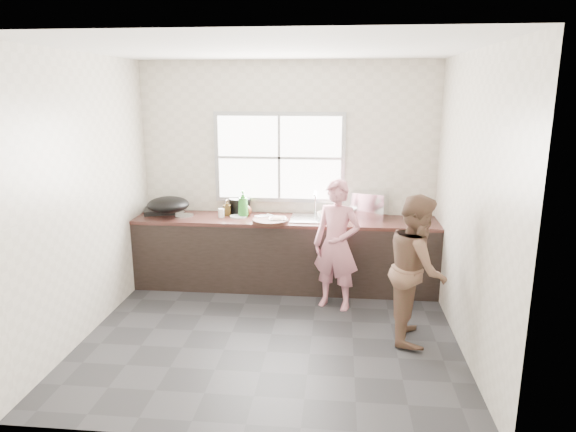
# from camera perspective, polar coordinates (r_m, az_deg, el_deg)

# --- Properties ---
(floor) EXTENTS (3.60, 3.20, 0.01)m
(floor) POSITION_cam_1_polar(r_m,az_deg,el_deg) (5.22, -1.85, -13.02)
(floor) COLOR #262628
(floor) RESTS_ON ground
(ceiling) EXTENTS (3.60, 3.20, 0.01)m
(ceiling) POSITION_cam_1_polar(r_m,az_deg,el_deg) (4.67, -2.12, 18.14)
(ceiling) COLOR silver
(ceiling) RESTS_ON wall_back
(wall_back) EXTENTS (3.60, 0.01, 2.70)m
(wall_back) POSITION_cam_1_polar(r_m,az_deg,el_deg) (6.33, -0.04, 4.72)
(wall_back) COLOR beige
(wall_back) RESTS_ON ground
(wall_left) EXTENTS (0.01, 3.20, 2.70)m
(wall_left) POSITION_cam_1_polar(r_m,az_deg,el_deg) (5.31, -21.66, 1.96)
(wall_left) COLOR beige
(wall_left) RESTS_ON ground
(wall_right) EXTENTS (0.01, 3.20, 2.70)m
(wall_right) POSITION_cam_1_polar(r_m,az_deg,el_deg) (4.87, 19.58, 1.13)
(wall_right) COLOR beige
(wall_right) RESTS_ON ground
(wall_front) EXTENTS (3.60, 0.01, 2.70)m
(wall_front) POSITION_cam_1_polar(r_m,az_deg,el_deg) (3.24, -5.76, -4.32)
(wall_front) COLOR beige
(wall_front) RESTS_ON ground
(cabinet) EXTENTS (3.60, 0.62, 0.82)m
(cabinet) POSITION_cam_1_polar(r_m,az_deg,el_deg) (6.25, -0.33, -4.28)
(cabinet) COLOR black
(cabinet) RESTS_ON floor
(countertop) EXTENTS (3.60, 0.64, 0.04)m
(countertop) POSITION_cam_1_polar(r_m,az_deg,el_deg) (6.13, -0.33, -0.46)
(countertop) COLOR #361B16
(countertop) RESTS_ON cabinet
(sink) EXTENTS (0.55, 0.45, 0.02)m
(sink) POSITION_cam_1_polar(r_m,az_deg,el_deg) (6.10, 2.94, -0.31)
(sink) COLOR silver
(sink) RESTS_ON countertop
(faucet) EXTENTS (0.02, 0.02, 0.30)m
(faucet) POSITION_cam_1_polar(r_m,az_deg,el_deg) (6.26, 3.05, 1.42)
(faucet) COLOR silver
(faucet) RESTS_ON countertop
(window_frame) EXTENTS (1.60, 0.05, 1.10)m
(window_frame) POSITION_cam_1_polar(r_m,az_deg,el_deg) (6.30, -0.96, 6.51)
(window_frame) COLOR #9EA0A5
(window_frame) RESTS_ON wall_back
(window_glazing) EXTENTS (1.50, 0.01, 1.00)m
(window_glazing) POSITION_cam_1_polar(r_m,az_deg,el_deg) (6.28, -0.99, 6.48)
(window_glazing) COLOR white
(window_glazing) RESTS_ON window_frame
(woman) EXTENTS (0.57, 0.47, 1.34)m
(woman) POSITION_cam_1_polar(r_m,az_deg,el_deg) (5.61, 5.42, -3.68)
(woman) COLOR #CB7A88
(woman) RESTS_ON floor
(person_side) EXTENTS (0.59, 0.73, 1.42)m
(person_side) POSITION_cam_1_polar(r_m,az_deg,el_deg) (5.03, 14.13, -5.67)
(person_side) COLOR brown
(person_side) RESTS_ON floor
(cutting_board) EXTENTS (0.51, 0.51, 0.04)m
(cutting_board) POSITION_cam_1_polar(r_m,az_deg,el_deg) (5.94, -1.98, -0.54)
(cutting_board) COLOR black
(cutting_board) RESTS_ON countertop
(cleaver) EXTENTS (0.23, 0.20, 0.01)m
(cleaver) POSITION_cam_1_polar(r_m,az_deg,el_deg) (6.08, -2.67, 0.02)
(cleaver) COLOR #B6BABD
(cleaver) RESTS_ON cutting_board
(bowl_mince) EXTENTS (0.22, 0.22, 0.05)m
(bowl_mince) POSITION_cam_1_polar(r_m,az_deg,el_deg) (5.95, -1.16, -0.44)
(bowl_mince) COLOR silver
(bowl_mince) RESTS_ON countertop
(bowl_crabs) EXTENTS (0.25, 0.25, 0.07)m
(bowl_crabs) POSITION_cam_1_polar(r_m,az_deg,el_deg) (6.09, 4.52, -0.08)
(bowl_crabs) COLOR white
(bowl_crabs) RESTS_ON countertop
(bowl_held) EXTENTS (0.23, 0.23, 0.06)m
(bowl_held) POSITION_cam_1_polar(r_m,az_deg,el_deg) (5.88, 5.19, -0.62)
(bowl_held) COLOR white
(bowl_held) RESTS_ON countertop
(black_pot) EXTENTS (0.28, 0.28, 0.19)m
(black_pot) POSITION_cam_1_polar(r_m,az_deg,el_deg) (6.41, -5.38, 1.16)
(black_pot) COLOR black
(black_pot) RESTS_ON countertop
(plate_food) EXTENTS (0.24, 0.24, 0.02)m
(plate_food) POSITION_cam_1_polar(r_m,az_deg,el_deg) (6.22, -5.55, -0.05)
(plate_food) COLOR silver
(plate_food) RESTS_ON countertop
(bottle_green) EXTENTS (0.16, 0.16, 0.32)m
(bottle_green) POSITION_cam_1_polar(r_m,az_deg,el_deg) (6.19, -5.02, 1.37)
(bottle_green) COLOR #2A8029
(bottle_green) RESTS_ON countertop
(bottle_brown_tall) EXTENTS (0.09, 0.09, 0.18)m
(bottle_brown_tall) POSITION_cam_1_polar(r_m,az_deg,el_deg) (6.30, -6.80, 0.86)
(bottle_brown_tall) COLOR #422E10
(bottle_brown_tall) RESTS_ON countertop
(bottle_brown_short) EXTENTS (0.16, 0.16, 0.16)m
(bottle_brown_short) POSITION_cam_1_polar(r_m,az_deg,el_deg) (6.28, -4.68, 0.80)
(bottle_brown_short) COLOR #4C2513
(bottle_brown_short) RESTS_ON countertop
(glass_jar) EXTENTS (0.09, 0.09, 0.10)m
(glass_jar) POSITION_cam_1_polar(r_m,az_deg,el_deg) (6.23, -7.42, 0.34)
(glass_jar) COLOR white
(glass_jar) RESTS_ON countertop
(burner) EXTENTS (0.47, 0.47, 0.06)m
(burner) POSITION_cam_1_polar(r_m,az_deg,el_deg) (6.61, -14.04, 0.61)
(burner) COLOR black
(burner) RESTS_ON countertop
(wok) EXTENTS (0.66, 0.66, 0.19)m
(wok) POSITION_cam_1_polar(r_m,az_deg,el_deg) (6.32, -13.16, 1.23)
(wok) COLOR black
(wok) RESTS_ON burner
(dish_rack) EXTENTS (0.48, 0.39, 0.31)m
(dish_rack) POSITION_cam_1_polar(r_m,az_deg,el_deg) (6.24, 9.02, 1.26)
(dish_rack) COLOR silver
(dish_rack) RESTS_ON countertop
(pot_lid_left) EXTENTS (0.29, 0.29, 0.01)m
(pot_lid_left) POSITION_cam_1_polar(r_m,az_deg,el_deg) (6.56, -12.39, 0.40)
(pot_lid_left) COLOR #B6B7BD
(pot_lid_left) RESTS_ON countertop
(pot_lid_right) EXTENTS (0.28, 0.28, 0.01)m
(pot_lid_right) POSITION_cam_1_polar(r_m,az_deg,el_deg) (6.38, -11.46, 0.06)
(pot_lid_right) COLOR silver
(pot_lid_right) RESTS_ON countertop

